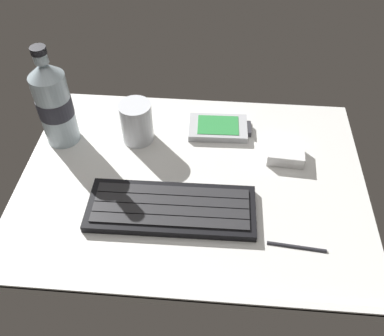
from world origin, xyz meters
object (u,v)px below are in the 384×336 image
(water_bottle, at_px, (54,103))
(stylus_pen, at_px, (297,246))
(handheld_device, at_px, (219,128))
(juice_cup, at_px, (137,123))
(charger_block, at_px, (285,153))
(keyboard, at_px, (171,208))

(water_bottle, height_order, stylus_pen, water_bottle)
(handheld_device, height_order, juice_cup, juice_cup)
(handheld_device, bearing_deg, charger_block, -28.08)
(keyboard, relative_size, stylus_pen, 3.07)
(water_bottle, xyz_separation_m, charger_block, (0.45, -0.02, -0.08))
(handheld_device, height_order, water_bottle, water_bottle)
(keyboard, height_order, stylus_pen, keyboard)
(juice_cup, xyz_separation_m, charger_block, (0.29, -0.03, -0.03))
(keyboard, xyz_separation_m, handheld_device, (0.07, 0.22, -0.00))
(handheld_device, bearing_deg, water_bottle, -171.00)
(keyboard, relative_size, water_bottle, 1.40)
(handheld_device, relative_size, water_bottle, 0.62)
(handheld_device, height_order, charger_block, charger_block)
(water_bottle, distance_m, stylus_pen, 0.51)
(keyboard, distance_m, stylus_pen, 0.22)
(stylus_pen, bearing_deg, keyboard, 170.04)
(charger_block, distance_m, stylus_pen, 0.21)
(keyboard, distance_m, water_bottle, 0.30)
(handheld_device, distance_m, stylus_pen, 0.31)
(juice_cup, height_order, stylus_pen, juice_cup)
(juice_cup, bearing_deg, stylus_pen, -38.46)
(handheld_device, distance_m, water_bottle, 0.33)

